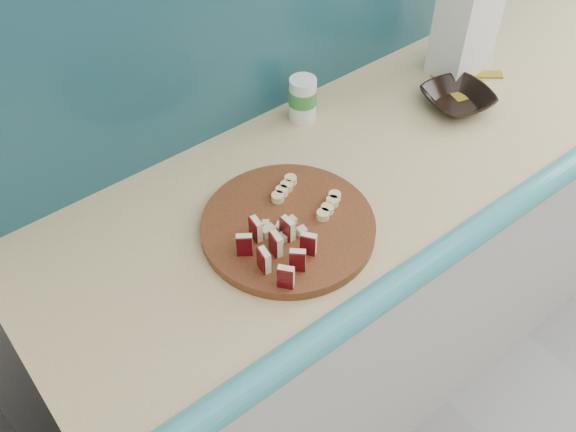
% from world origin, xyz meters
% --- Properties ---
extents(kitchen_counter, '(2.20, 0.63, 0.91)m').
position_xyz_m(kitchen_counter, '(0.10, 1.50, 0.46)').
color(kitchen_counter, beige).
rests_on(kitchen_counter, ground).
extents(cutting_board, '(0.46, 0.46, 0.02)m').
position_xyz_m(cutting_board, '(-0.46, 1.44, 0.92)').
color(cutting_board, '#46260F').
rests_on(cutting_board, kitchen_counter).
extents(apple_wedges, '(0.12, 0.16, 0.05)m').
position_xyz_m(apple_wedges, '(-0.53, 1.38, 0.96)').
color(apple_wedges, beige).
rests_on(apple_wedges, cutting_board).
extents(apple_chunks, '(0.06, 0.06, 0.02)m').
position_xyz_m(apple_chunks, '(-0.48, 1.43, 0.94)').
color(apple_chunks, beige).
rests_on(apple_chunks, cutting_board).
extents(banana_slices, '(0.13, 0.15, 0.02)m').
position_xyz_m(banana_slices, '(-0.39, 1.47, 0.94)').
color(banana_slices, beige).
rests_on(banana_slices, cutting_board).
extents(brown_bowl, '(0.19, 0.19, 0.04)m').
position_xyz_m(brown_bowl, '(0.13, 1.51, 0.93)').
color(brown_bowl, black).
rests_on(brown_bowl, kitchen_counter).
extents(flour_bag, '(0.15, 0.11, 0.25)m').
position_xyz_m(flour_bag, '(0.24, 1.61, 1.03)').
color(flour_bag, white).
rests_on(flour_bag, kitchen_counter).
extents(canister, '(0.07, 0.07, 0.11)m').
position_xyz_m(canister, '(-0.20, 1.70, 0.97)').
color(canister, white).
rests_on(canister, kitchen_counter).
extents(banana_peel, '(0.19, 0.16, 0.01)m').
position_xyz_m(banana_peel, '(0.22, 1.58, 0.91)').
color(banana_peel, gold).
rests_on(banana_peel, kitchen_counter).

